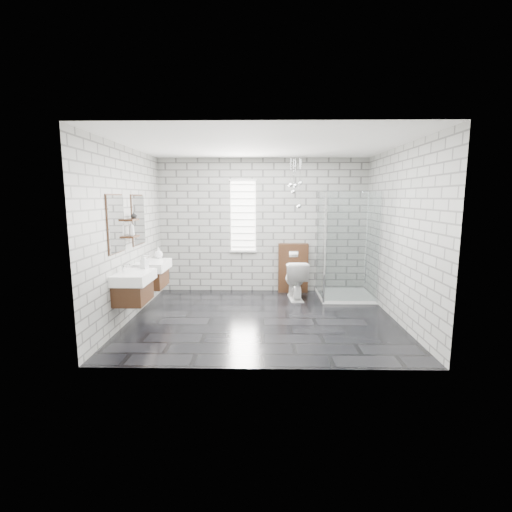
{
  "coord_description": "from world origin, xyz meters",
  "views": [
    {
      "loc": [
        0.0,
        -5.75,
        1.92
      ],
      "look_at": [
        -0.11,
        0.35,
        0.96
      ],
      "focal_mm": 26.0,
      "sensor_mm": 36.0,
      "label": 1
    }
  ],
  "objects_px": {
    "shower_enclosure": "(342,273)",
    "toilet": "(295,280)",
    "vanity_right": "(151,267)",
    "vanity_left": "(131,279)",
    "cistern_panel": "(293,268)"
  },
  "relations": [
    {
      "from": "vanity_right",
      "to": "shower_enclosure",
      "type": "bearing_deg",
      "value": 12.48
    },
    {
      "from": "vanity_right",
      "to": "vanity_left",
      "type": "bearing_deg",
      "value": -90.0
    },
    {
      "from": "toilet",
      "to": "cistern_panel",
      "type": "bearing_deg",
      "value": -94.41
    },
    {
      "from": "toilet",
      "to": "shower_enclosure",
      "type": "bearing_deg",
      "value": 176.43
    },
    {
      "from": "vanity_right",
      "to": "cistern_panel",
      "type": "xyz_separation_m",
      "value": [
        2.53,
        1.27,
        -0.26
      ]
    },
    {
      "from": "cistern_panel",
      "to": "shower_enclosure",
      "type": "height_order",
      "value": "shower_enclosure"
    },
    {
      "from": "vanity_right",
      "to": "cistern_panel",
      "type": "bearing_deg",
      "value": 26.7
    },
    {
      "from": "shower_enclosure",
      "to": "toilet",
      "type": "bearing_deg",
      "value": -179.16
    },
    {
      "from": "cistern_panel",
      "to": "toilet",
      "type": "distance_m",
      "value": 0.55
    },
    {
      "from": "vanity_right",
      "to": "toilet",
      "type": "xyz_separation_m",
      "value": [
        2.53,
        0.74,
        -0.39
      ]
    },
    {
      "from": "vanity_right",
      "to": "shower_enclosure",
      "type": "relative_size",
      "value": 0.77
    },
    {
      "from": "shower_enclosure",
      "to": "toilet",
      "type": "distance_m",
      "value": 0.89
    },
    {
      "from": "vanity_left",
      "to": "vanity_right",
      "type": "xyz_separation_m",
      "value": [
        0.0,
        0.95,
        0.0
      ]
    },
    {
      "from": "shower_enclosure",
      "to": "toilet",
      "type": "relative_size",
      "value": 2.74
    },
    {
      "from": "cistern_panel",
      "to": "toilet",
      "type": "height_order",
      "value": "cistern_panel"
    }
  ]
}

